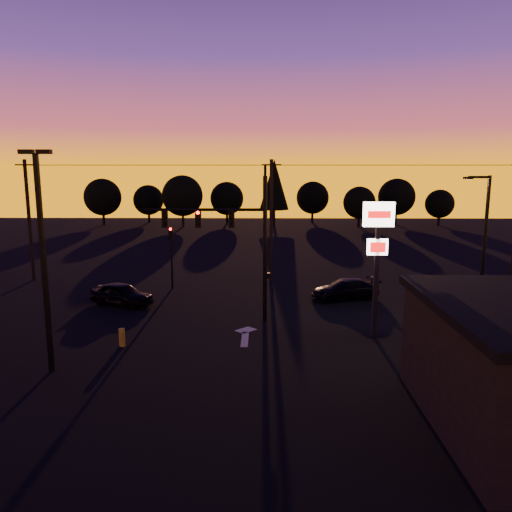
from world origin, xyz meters
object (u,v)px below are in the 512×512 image
Objects in this scene: secondary_signal at (171,248)px; suv_parked at (490,354)px; streetlight at (483,239)px; bollard at (122,337)px; parking_lot_light at (42,248)px; car_right at (345,289)px; pylon_sign at (378,241)px; car_left at (121,294)px; traffic_signal_mast at (235,233)px.

secondary_signal is 0.87× the size of suv_parked.
streetlight is 20.42m from bollard.
parking_lot_light is 19.01m from car_right.
pylon_sign is at bearing -149.92° from streetlight.
parking_lot_light reaches higher than secondary_signal.
parking_lot_light reaches higher than suv_parked.
parking_lot_light is at bearing -157.21° from car_left.
secondary_signal is 0.48× the size of parking_lot_light.
pylon_sign is 1.66× the size of car_left.
parking_lot_light reaches higher than traffic_signal_mast.
car_right reaches higher than bollard.
bollard is (-12.35, -1.52, -4.48)m from pylon_sign.
car_right is (11.71, -2.74, -2.21)m from secondary_signal.
pylon_sign is 13.22m from bollard.
secondary_signal reaches higher than suv_parked.
car_right is (14.09, 1.58, -0.05)m from car_left.
suv_parked is at bearing -45.41° from pylon_sign.
car_right is 0.89× the size of suv_parked.
bollard is 14.91m from car_right.
streetlight is 9.35m from suv_parked.
parking_lot_light is 15.19m from pylon_sign.
secondary_signal is at bearing 131.30° from suv_parked.
bollard is (-0.35, -11.50, -2.43)m from secondary_signal.
car_left is at bearing -99.57° from car_right.
parking_lot_light is 10.54× the size of bollard.
pylon_sign reaches higher than secondary_signal.
parking_lot_light reaches higher than bollard.
suv_parked reaches higher than car_left.
car_left is at bearing 105.77° from bollard.
secondary_signal is 0.64× the size of pylon_sign.
pylon_sign is 1.35× the size of suv_parked.
car_right is at bearing -60.14° from car_left.
suv_parked is at bearing 1.33° from parking_lot_light.
secondary_signal is 14.90m from parking_lot_light.
traffic_signal_mast is at bearing -90.11° from car_left.
car_right is (14.21, 11.75, -4.62)m from parking_lot_light.
traffic_signal_mast is 1.07× the size of streetlight.
streetlight reaches higher than pylon_sign.
suv_parked is (11.11, -6.56, -4.24)m from traffic_signal_mast.
bollard is at bearing -91.73° from secondary_signal.
streetlight reaches higher than car_right.
suv_parked is at bearing -30.57° from traffic_signal_mast.
car_left is (-21.29, 1.67, -3.72)m from streetlight.
pylon_sign is 8.42m from car_right.
car_left is at bearing 158.47° from pylon_sign.
secondary_signal is 15.75m from pylon_sign.
suv_parked is at bearing -94.43° from car_left.
car_right is at bearing 155.73° from streetlight.
bollard is (-19.26, -5.52, -3.99)m from streetlight.
pylon_sign is at bearing -39.77° from secondary_signal.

